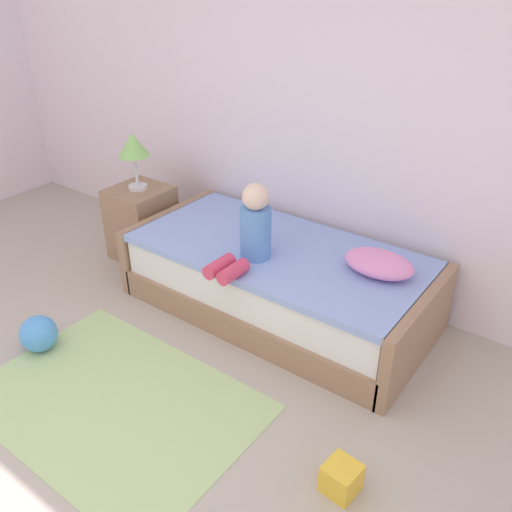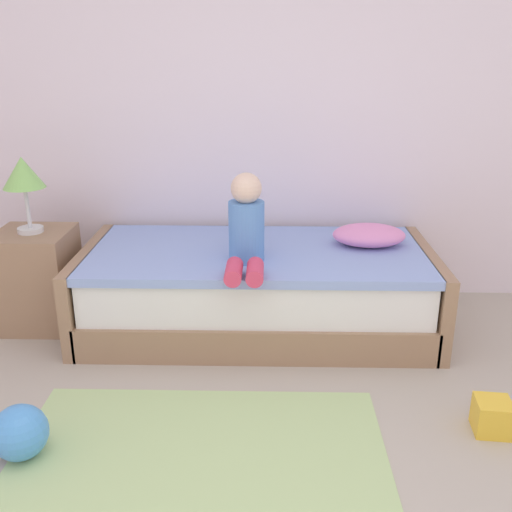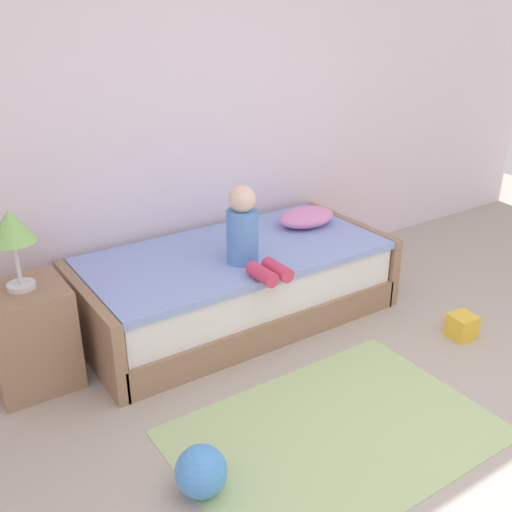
{
  "view_description": "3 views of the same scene",
  "coord_description": "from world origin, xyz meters",
  "px_view_note": "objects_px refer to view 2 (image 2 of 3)",
  "views": [
    {
      "loc": [
        1.63,
        -0.61,
        2.19
      ],
      "look_at": [
        -0.11,
        1.75,
        0.55
      ],
      "focal_mm": 37.32,
      "sensor_mm": 36.0,
      "label": 1
    },
    {
      "loc": [
        -0.04,
        -1.29,
        1.64
      ],
      "look_at": [
        -0.11,
        1.75,
        0.55
      ],
      "focal_mm": 40.97,
      "sensor_mm": 36.0,
      "label": 2
    },
    {
      "loc": [
        -1.99,
        -1.05,
        2.04
      ],
      "look_at": [
        -0.11,
        1.75,
        0.55
      ],
      "focal_mm": 41.41,
      "sensor_mm": 36.0,
      "label": 3
    }
  ],
  "objects_px": {
    "pillow": "(369,235)",
    "table_lamp": "(23,176)",
    "nightstand": "(37,279)",
    "toy_ball": "(20,432)",
    "bed": "(257,289)",
    "toy_block": "(492,416)",
    "child_figure": "(246,228)"
  },
  "relations": [
    {
      "from": "pillow",
      "to": "table_lamp",
      "type": "bearing_deg",
      "value": -177.21
    },
    {
      "from": "nightstand",
      "to": "pillow",
      "type": "distance_m",
      "value": 2.05
    },
    {
      "from": "toy_ball",
      "to": "nightstand",
      "type": "bearing_deg",
      "value": 106.87
    },
    {
      "from": "bed",
      "to": "nightstand",
      "type": "relative_size",
      "value": 3.52
    },
    {
      "from": "bed",
      "to": "toy_block",
      "type": "bearing_deg",
      "value": -43.95
    },
    {
      "from": "toy_ball",
      "to": "toy_block",
      "type": "xyz_separation_m",
      "value": [
        2.05,
        0.22,
        -0.04
      ]
    },
    {
      "from": "table_lamp",
      "to": "bed",
      "type": "bearing_deg",
      "value": -0.05
    },
    {
      "from": "table_lamp",
      "to": "pillow",
      "type": "relative_size",
      "value": 1.02
    },
    {
      "from": "table_lamp",
      "to": "pillow",
      "type": "distance_m",
      "value": 2.06
    },
    {
      "from": "table_lamp",
      "to": "toy_ball",
      "type": "distance_m",
      "value": 1.55
    },
    {
      "from": "child_figure",
      "to": "toy_block",
      "type": "xyz_separation_m",
      "value": [
        1.14,
        -0.81,
        -0.63
      ]
    },
    {
      "from": "bed",
      "to": "pillow",
      "type": "height_order",
      "value": "pillow"
    },
    {
      "from": "bed",
      "to": "toy_block",
      "type": "height_order",
      "value": "bed"
    },
    {
      "from": "pillow",
      "to": "toy_block",
      "type": "relative_size",
      "value": 2.83
    },
    {
      "from": "pillow",
      "to": "child_figure",
      "type": "bearing_deg",
      "value": -155.84
    },
    {
      "from": "bed",
      "to": "table_lamp",
      "type": "relative_size",
      "value": 4.69
    },
    {
      "from": "bed",
      "to": "table_lamp",
      "type": "distance_m",
      "value": 1.52
    },
    {
      "from": "table_lamp",
      "to": "toy_ball",
      "type": "height_order",
      "value": "table_lamp"
    },
    {
      "from": "bed",
      "to": "child_figure",
      "type": "bearing_deg",
      "value": -103.52
    },
    {
      "from": "pillow",
      "to": "toy_block",
      "type": "distance_m",
      "value": 1.3
    },
    {
      "from": "child_figure",
      "to": "toy_ball",
      "type": "bearing_deg",
      "value": -131.46
    },
    {
      "from": "table_lamp",
      "to": "pillow",
      "type": "xyz_separation_m",
      "value": [
        2.03,
        0.1,
        -0.37
      ]
    },
    {
      "from": "bed",
      "to": "toy_block",
      "type": "distance_m",
      "value": 1.51
    },
    {
      "from": "table_lamp",
      "to": "child_figure",
      "type": "relative_size",
      "value": 0.88
    },
    {
      "from": "bed",
      "to": "table_lamp",
      "type": "bearing_deg",
      "value": 179.95
    },
    {
      "from": "bed",
      "to": "toy_ball",
      "type": "xyz_separation_m",
      "value": [
        -0.97,
        -1.26,
        -0.13
      ]
    },
    {
      "from": "child_figure",
      "to": "toy_ball",
      "type": "distance_m",
      "value": 1.5
    },
    {
      "from": "nightstand",
      "to": "toy_block",
      "type": "height_order",
      "value": "nightstand"
    },
    {
      "from": "table_lamp",
      "to": "pillow",
      "type": "bearing_deg",
      "value": 2.79
    },
    {
      "from": "bed",
      "to": "table_lamp",
      "type": "xyz_separation_m",
      "value": [
        -1.35,
        0.0,
        0.69
      ]
    },
    {
      "from": "nightstand",
      "to": "table_lamp",
      "type": "height_order",
      "value": "table_lamp"
    },
    {
      "from": "bed",
      "to": "toy_ball",
      "type": "bearing_deg",
      "value": -127.48
    }
  ]
}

